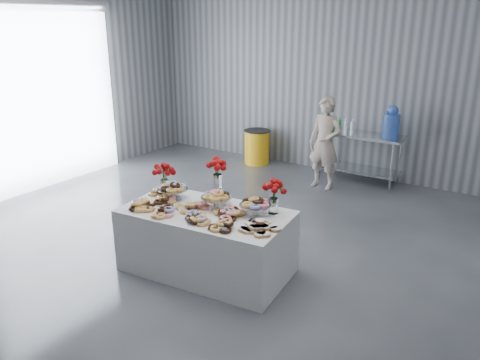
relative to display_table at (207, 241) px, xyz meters
The scene contains 16 objects.
ground 0.45m from the display_table, 166.53° to the right, with size 9.00×9.00×0.00m, color #33363A.
room_walls 2.32m from the display_table, behind, with size 8.04×9.04×4.02m.
display_table is the anchor object (origin of this frame).
prep_table 4.07m from the display_table, 84.74° to the left, with size 1.50×0.60×0.90m.
donut_mounds 0.42m from the display_table, 90.00° to the right, with size 1.80×0.80×0.09m, color #E3A653, non-canonical shape.
cake_stand_left 0.77m from the display_table, behind, with size 0.36×0.36×0.17m.
cake_stand_mid 0.54m from the display_table, 77.15° to the left, with size 0.36×0.36×0.17m.
cake_stand_right 0.77m from the display_table, 20.84° to the left, with size 0.36×0.36×0.17m.
danish_pile 0.88m from the display_table, ahead, with size 0.48×0.48×0.11m, color white, non-canonical shape.
bouquet_left 1.04m from the display_table, 167.15° to the left, with size 0.26×0.26×0.42m.
bouquet_right 1.02m from the display_table, 28.79° to the left, with size 0.26×0.26×0.42m.
bouquet_center 0.83m from the display_table, 103.72° to the left, with size 0.26×0.26×0.57m.
water_jug 4.21m from the display_table, 77.82° to the left, with size 0.28×0.28×0.55m.
drink_bottles 4.00m from the display_table, 89.24° to the left, with size 0.54×0.08×0.27m, color #268C33, non-canonical shape.
person 3.45m from the display_table, 90.72° to the left, with size 0.58×0.38×1.59m, color #CC8C93.
trash_barrel 4.42m from the display_table, 113.71° to the left, with size 0.54×0.54×0.70m.
Camera 1 is at (3.24, -3.82, 2.80)m, focal length 35.00 mm.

